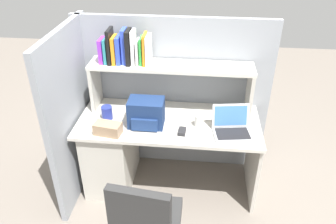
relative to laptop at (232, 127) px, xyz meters
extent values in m
plane|color=slate|center=(-0.54, 0.12, -0.78)|extent=(8.00, 8.00, 0.00)
cube|color=beige|center=(-0.54, 0.12, -0.07)|extent=(1.60, 0.70, 0.03)
cube|color=beige|center=(-1.09, 0.12, -0.43)|extent=(0.40, 0.64, 0.70)
cube|color=beige|center=(0.24, 0.12, -0.43)|extent=(0.03, 0.64, 0.70)
cube|color=gray|center=(-0.54, 0.50, -0.01)|extent=(1.84, 0.05, 1.55)
cube|color=gray|center=(-1.39, 0.07, -0.01)|extent=(0.05, 1.06, 1.55)
cube|color=#BCB7AC|center=(-1.24, 0.32, 0.16)|extent=(0.03, 0.28, 0.42)
cube|color=#BCB7AC|center=(0.16, 0.32, 0.16)|extent=(0.03, 0.28, 0.42)
cube|color=beige|center=(-0.54, 0.32, 0.38)|extent=(1.44, 0.28, 0.03)
cube|color=purple|center=(-1.14, 0.33, 0.50)|extent=(0.03, 0.16, 0.21)
cube|color=teal|center=(-1.10, 0.33, 0.51)|extent=(0.02, 0.17, 0.22)
cube|color=black|center=(-1.06, 0.32, 0.55)|extent=(0.03, 0.18, 0.30)
cube|color=orange|center=(-1.03, 0.31, 0.52)|extent=(0.03, 0.16, 0.24)
cube|color=blue|center=(-0.99, 0.32, 0.52)|extent=(0.04, 0.16, 0.24)
cube|color=blue|center=(-0.94, 0.33, 0.55)|extent=(0.03, 0.14, 0.30)
cube|color=black|center=(-0.90, 0.31, 0.55)|extent=(0.03, 0.17, 0.30)
cube|color=white|center=(-0.86, 0.32, 0.55)|extent=(0.03, 0.14, 0.29)
cube|color=white|center=(-0.83, 0.31, 0.51)|extent=(0.02, 0.14, 0.22)
cube|color=green|center=(-0.80, 0.33, 0.52)|extent=(0.02, 0.15, 0.23)
cube|color=orange|center=(-0.77, 0.32, 0.53)|extent=(0.02, 0.17, 0.26)
cube|color=white|center=(-0.74, 0.33, 0.52)|extent=(0.03, 0.18, 0.25)
cube|color=#B7BABF|center=(0.01, -0.04, -0.04)|extent=(0.34, 0.26, 0.02)
cube|color=black|center=(0.01, -0.05, -0.03)|extent=(0.30, 0.21, 0.00)
cube|color=#B7BABF|center=(-0.01, 0.07, 0.07)|extent=(0.32, 0.11, 0.20)
cube|color=#3F72CC|center=(-0.01, 0.07, 0.07)|extent=(0.28, 0.09, 0.16)
cube|color=navy|center=(-0.72, 0.04, 0.07)|extent=(0.30, 0.20, 0.24)
cube|color=navy|center=(-0.72, -0.06, 0.02)|extent=(0.22, 0.04, 0.11)
cube|color=#262628|center=(-0.41, -0.06, -0.03)|extent=(0.07, 0.11, 0.03)
cylinder|color=white|center=(-0.27, 0.07, 0.00)|extent=(0.08, 0.08, 0.10)
cube|color=#9E7F60|center=(-1.02, -0.13, 0.00)|extent=(0.24, 0.15, 0.10)
cylinder|color=navy|center=(-1.09, 0.10, 0.01)|extent=(0.10, 0.10, 0.12)
cube|color=#2D2D2D|center=(-0.59, -0.77, -0.33)|extent=(0.44, 0.44, 0.08)
cube|color=#2D2D2D|center=(-0.61, -0.97, -0.07)|extent=(0.40, 0.11, 0.44)
camera|label=1|loc=(-0.28, -2.37, 1.56)|focal=35.98mm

